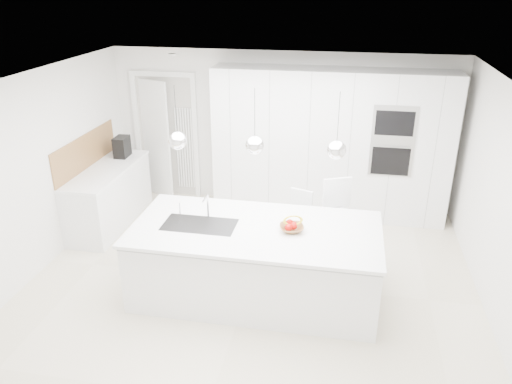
% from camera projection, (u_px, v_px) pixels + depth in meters
% --- Properties ---
extents(floor, '(5.50, 5.50, 0.00)m').
position_uv_depth(floor, '(252.00, 281.00, 6.28)').
color(floor, beige).
rests_on(floor, ground).
extents(wall_back, '(5.50, 0.00, 5.50)m').
position_uv_depth(wall_back, '(281.00, 130.00, 8.04)').
color(wall_back, white).
rests_on(wall_back, ground).
extents(wall_left, '(0.00, 5.00, 5.00)m').
position_uv_depth(wall_left, '(36.00, 174.00, 6.25)').
color(wall_left, white).
rests_on(wall_left, ground).
extents(ceiling, '(5.50, 5.50, 0.00)m').
position_uv_depth(ceiling, '(251.00, 82.00, 5.29)').
color(ceiling, white).
rests_on(ceiling, wall_back).
extents(tall_cabinets, '(3.60, 0.60, 2.30)m').
position_uv_depth(tall_cabinets, '(330.00, 145.00, 7.67)').
color(tall_cabinets, white).
rests_on(tall_cabinets, floor).
extents(oven_stack, '(0.62, 0.04, 1.05)m').
position_uv_depth(oven_stack, '(393.00, 142.00, 7.16)').
color(oven_stack, '#A5A5A8').
rests_on(oven_stack, tall_cabinets).
extents(doorway_frame, '(1.11, 0.08, 2.13)m').
position_uv_depth(doorway_frame, '(167.00, 137.00, 8.43)').
color(doorway_frame, white).
rests_on(doorway_frame, floor).
extents(hallway_door, '(0.76, 0.38, 2.00)m').
position_uv_depth(hallway_door, '(152.00, 139.00, 8.44)').
color(hallway_door, white).
rests_on(hallway_door, floor).
extents(radiator, '(0.32, 0.04, 1.40)m').
position_uv_depth(radiator, '(185.00, 149.00, 8.44)').
color(radiator, white).
rests_on(radiator, floor).
extents(left_base_cabinets, '(0.60, 1.80, 0.86)m').
position_uv_depth(left_base_cabinets, '(109.00, 197.00, 7.61)').
color(left_base_cabinets, white).
rests_on(left_base_cabinets, floor).
extents(left_worktop, '(0.62, 1.82, 0.04)m').
position_uv_depth(left_worktop, '(106.00, 170.00, 7.43)').
color(left_worktop, white).
rests_on(left_worktop, left_base_cabinets).
extents(oak_backsplash, '(0.02, 1.80, 0.50)m').
position_uv_depth(oak_backsplash, '(86.00, 152.00, 7.37)').
color(oak_backsplash, olive).
rests_on(oak_backsplash, wall_left).
extents(island_base, '(2.80, 1.20, 0.86)m').
position_uv_depth(island_base, '(255.00, 265.00, 5.82)').
color(island_base, white).
rests_on(island_base, floor).
extents(island_worktop, '(2.84, 1.40, 0.04)m').
position_uv_depth(island_worktop, '(256.00, 229.00, 5.69)').
color(island_worktop, white).
rests_on(island_worktop, island_base).
extents(island_sink, '(0.84, 0.44, 0.18)m').
position_uv_depth(island_sink, '(200.00, 231.00, 5.78)').
color(island_sink, '#3F3F42').
rests_on(island_sink, island_worktop).
extents(island_tap, '(0.02, 0.02, 0.30)m').
position_uv_depth(island_tap, '(208.00, 206.00, 5.86)').
color(island_tap, white).
rests_on(island_tap, island_worktop).
extents(pendant_left, '(0.20, 0.20, 0.20)m').
position_uv_depth(pendant_left, '(178.00, 141.00, 5.38)').
color(pendant_left, white).
rests_on(pendant_left, ceiling).
extents(pendant_mid, '(0.20, 0.20, 0.20)m').
position_uv_depth(pendant_mid, '(255.00, 145.00, 5.24)').
color(pendant_mid, white).
rests_on(pendant_mid, ceiling).
extents(pendant_right, '(0.20, 0.20, 0.20)m').
position_uv_depth(pendant_right, '(336.00, 150.00, 5.09)').
color(pendant_right, white).
rests_on(pendant_right, ceiling).
extents(fruit_bowl, '(0.33, 0.33, 0.07)m').
position_uv_depth(fruit_bowl, '(292.00, 228.00, 5.59)').
color(fruit_bowl, olive).
rests_on(fruit_bowl, island_worktop).
extents(espresso_machine, '(0.20, 0.31, 0.32)m').
position_uv_depth(espresso_machine, '(122.00, 147.00, 7.86)').
color(espresso_machine, black).
rests_on(espresso_machine, left_worktop).
extents(bar_stool_left, '(0.46, 0.54, 0.99)m').
position_uv_depth(bar_stool_left, '(299.00, 229.00, 6.52)').
color(bar_stool_left, white).
rests_on(bar_stool_left, floor).
extents(bar_stool_right, '(0.58, 0.66, 1.19)m').
position_uv_depth(bar_stool_right, '(334.00, 226.00, 6.37)').
color(bar_stool_right, white).
rests_on(bar_stool_right, floor).
extents(apple_a, '(0.09, 0.09, 0.09)m').
position_uv_depth(apple_a, '(289.00, 227.00, 5.53)').
color(apple_a, '#BC0C08').
rests_on(apple_a, fruit_bowl).
extents(apple_b, '(0.09, 0.09, 0.09)m').
position_uv_depth(apple_b, '(290.00, 223.00, 5.62)').
color(apple_b, '#BC0C08').
rests_on(apple_b, fruit_bowl).
extents(apple_c, '(0.08, 0.08, 0.08)m').
position_uv_depth(apple_c, '(293.00, 226.00, 5.56)').
color(apple_c, '#BC0C08').
rests_on(apple_c, fruit_bowl).
extents(apple_extra_3, '(0.07, 0.07, 0.07)m').
position_uv_depth(apple_extra_3, '(294.00, 225.00, 5.60)').
color(apple_extra_3, '#BC0C08').
rests_on(apple_extra_3, fruit_bowl).
extents(banana_bunch, '(0.25, 0.18, 0.23)m').
position_uv_depth(banana_bunch, '(293.00, 221.00, 5.57)').
color(banana_bunch, yellow).
rests_on(banana_bunch, fruit_bowl).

